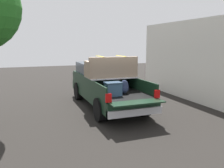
{
  "coord_description": "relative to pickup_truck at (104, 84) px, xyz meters",
  "views": [
    {
      "loc": [
        -9.36,
        3.3,
        2.72
      ],
      "look_at": [
        -0.6,
        0.0,
        1.1
      ],
      "focal_mm": 37.47,
      "sensor_mm": 36.0,
      "label": 1
    }
  ],
  "objects": [
    {
      "name": "pickup_truck",
      "position": [
        0.0,
        0.0,
        0.0
      ],
      "size": [
        6.05,
        2.06,
        2.23
      ],
      "color": "black",
      "rests_on": "ground_plane"
    },
    {
      "name": "ground_plane",
      "position": [
        -0.36,
        -0.0,
        -0.96
      ],
      "size": [
        40.0,
        40.0,
        0.0
      ],
      "primitive_type": "plane",
      "color": "black"
    },
    {
      "name": "building_facade",
      "position": [
        -1.0,
        -4.26,
        0.95
      ],
      "size": [
        9.27,
        0.36,
        3.83
      ],
      "primitive_type": "cube",
      "color": "silver",
      "rests_on": "ground_plane"
    }
  ]
}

